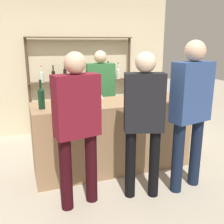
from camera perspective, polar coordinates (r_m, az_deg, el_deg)
The scene contains 13 objects.
ground_plane at distance 3.99m, azimuth 0.00°, elevation -11.78°, with size 16.00×16.00×0.00m, color #B2A893.
bar_counter at distance 3.79m, azimuth 0.00°, elevation -5.07°, with size 2.20×0.70×0.99m, color #997551.
back_wall at distance 5.45m, azimuth -7.12°, elevation 10.75°, with size 3.80×0.12×2.80m, color beige.
back_shelf at distance 5.29m, azimuth -6.55°, elevation 8.84°, with size 2.09×0.18×1.89m.
counter_bottle_0 at distance 3.36m, azimuth -9.91°, elevation 3.34°, with size 0.09×0.09×0.36m.
counter_bottle_1 at distance 3.35m, azimuth -15.15°, elevation 3.05°, with size 0.08×0.08×0.36m.
counter_bottle_2 at distance 3.88m, azimuth 9.76°, elevation 4.72°, with size 0.08×0.08×0.34m.
wine_glass at distance 3.43m, azimuth -2.47°, elevation 3.46°, with size 0.07×0.07×0.16m.
cork_jar at distance 3.34m, azimuth -5.83°, elevation 2.04°, with size 0.10×0.10×0.12m.
customer_left at distance 2.78m, azimuth -7.60°, elevation -1.87°, with size 0.50×0.29×1.71m.
customer_right at distance 3.22m, azimuth 16.76°, elevation 1.24°, with size 0.53×0.32×1.82m.
server_behind_counter at distance 4.65m, azimuth -2.46°, elevation 4.65°, with size 0.50×0.26×1.66m.
customer_center at distance 2.94m, azimuth 6.95°, elevation -0.78°, with size 0.48×0.32×1.70m.
Camera 1 is at (-1.21, -3.35, 1.81)m, focal length 42.00 mm.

